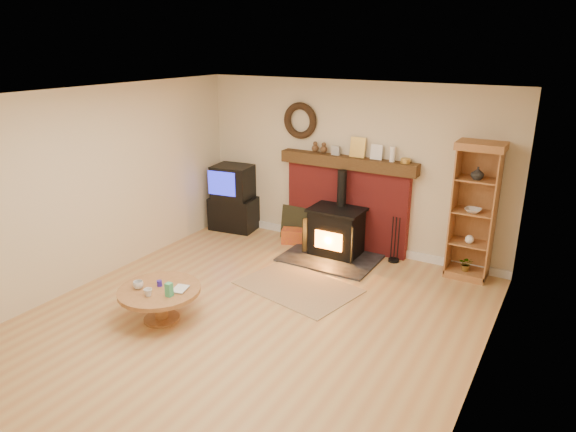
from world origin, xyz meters
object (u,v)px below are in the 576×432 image
Objects in this scene: wood_stove at (336,233)px; coffee_table at (159,295)px; tv_unit at (234,199)px; curio_cabinet at (474,211)px.

wood_stove reaches higher than coffee_table.
wood_stove is 1.46× the size of coffee_table.
tv_unit is (-2.04, 0.19, 0.18)m from wood_stove.
wood_stove is 2.06m from tv_unit.
curio_cabinet reaches higher than coffee_table.
curio_cabinet is at bearing 8.30° from wood_stove.
curio_cabinet is (3.96, 0.09, 0.41)m from tv_unit.
coffee_table is (-0.94, -2.80, -0.03)m from wood_stove.
tv_unit is at bearing 110.21° from coffee_table.
coffee_table is at bearing -69.79° from tv_unit.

